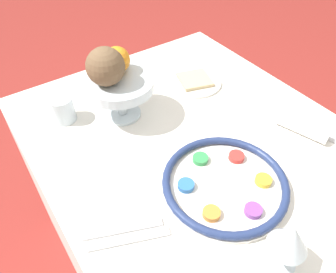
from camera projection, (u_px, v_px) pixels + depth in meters
dining_table at (208, 233)px, 1.14m from camera, size 1.24×0.85×0.74m
seder_plate at (225, 183)px, 0.81m from camera, size 0.31×0.31×0.03m
wine_glass at (290, 239)px, 0.61m from camera, size 0.08×0.08×0.13m
fruit_stand at (120, 87)px, 0.95m from camera, size 0.20×0.20×0.13m
orange_fruit at (117, 60)px, 0.93m from camera, size 0.08×0.08×0.08m
coconut at (105, 67)px, 0.88m from camera, size 0.11×0.11×0.11m
bread_plate at (195, 81)px, 1.14m from camera, size 0.19×0.19×0.02m
napkin_roll at (302, 128)px, 0.95m from camera, size 0.15×0.08×0.04m
cup_near at (62, 109)px, 0.98m from camera, size 0.07×0.07×0.08m
fork_left at (129, 239)px, 0.71m from camera, size 0.08×0.17×0.01m
fork_right at (122, 229)px, 0.73m from camera, size 0.09×0.17×0.01m
spoon at (316, 131)px, 0.96m from camera, size 0.16×0.05×0.01m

